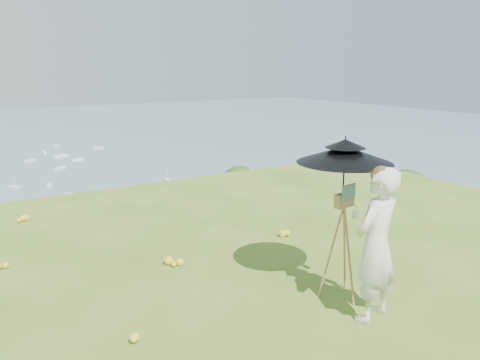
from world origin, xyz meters
TOP-DOWN VIEW (x-y plane):
  - ground at (0.00, 0.00)m, footprint 14.00×14.00m
  - shoreline_tier at (0.00, 75.00)m, footprint 170.00×28.00m
  - slope_trees at (0.00, 35.00)m, footprint 110.00×50.00m
  - harbor_town at (0.00, 75.00)m, footprint 110.00×22.00m
  - wildflowers at (0.00, 0.25)m, footprint 10.00×10.50m
  - painter at (0.10, -0.81)m, footprint 0.77×0.60m
  - field_easel at (0.15, -0.20)m, footprint 0.66×0.66m
  - sun_umbrella at (0.15, -0.17)m, footprint 1.23×1.23m
  - painter_cap at (0.10, -0.81)m, footprint 0.26×0.30m

SIDE VIEW (x-z plane):
  - shoreline_tier at x=0.00m, z-range -40.00..-32.00m
  - harbor_town at x=0.00m, z-range -32.00..-27.00m
  - slope_trees at x=0.00m, z-range -18.00..-12.00m
  - ground at x=0.00m, z-range 0.00..0.00m
  - wildflowers at x=0.00m, z-range 0.00..0.12m
  - field_easel at x=0.15m, z-range 0.00..1.54m
  - painter at x=0.10m, z-range 0.00..1.88m
  - sun_umbrella at x=0.15m, z-range 1.27..2.14m
  - painter_cap at x=0.10m, z-range 1.77..1.87m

